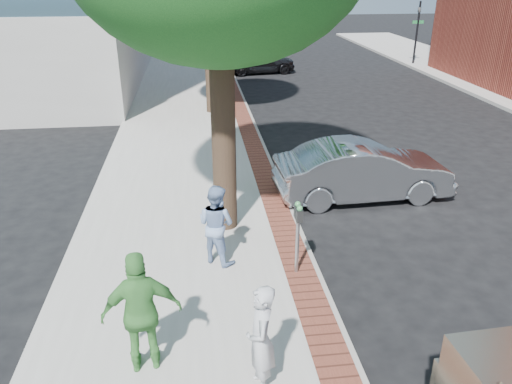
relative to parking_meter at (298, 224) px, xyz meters
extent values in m
plane|color=black|center=(-0.62, 0.22, -1.21)|extent=(120.00, 120.00, 0.00)
cube|color=#9E9991|center=(-2.12, 8.22, -1.13)|extent=(5.00, 60.00, 0.15)
cube|color=brown|center=(0.08, 8.22, -1.05)|extent=(0.60, 60.00, 0.01)
cube|color=gray|center=(0.43, 8.22, -1.13)|extent=(0.10, 60.00, 0.15)
cylinder|color=black|center=(0.28, 22.22, 0.69)|extent=(0.12, 0.12, 3.80)
imported|color=black|center=(0.28, 22.22, 1.79)|extent=(0.18, 0.15, 0.90)
cube|color=#1E7238|center=(0.28, 22.22, 1.39)|extent=(0.70, 0.03, 0.18)
cylinder|color=black|center=(11.88, 22.22, 0.69)|extent=(0.12, 0.12, 3.80)
imported|color=black|center=(11.88, 22.22, 1.79)|extent=(0.18, 0.15, 0.90)
cube|color=#1E7238|center=(11.88, 22.22, 1.39)|extent=(0.70, 0.03, 0.18)
cylinder|color=black|center=(-1.22, 2.12, 1.14)|extent=(0.52, 0.52, 4.40)
cylinder|color=black|center=(-1.12, 12.22, 0.87)|extent=(0.40, 0.40, 3.85)
cylinder|color=gray|center=(0.00, 0.00, -0.48)|extent=(0.07, 0.07, 1.15)
cube|color=#2D3030|center=(0.00, -0.09, 0.21)|extent=(0.12, 0.14, 0.24)
cube|color=#2D3030|center=(0.00, 0.09, 0.21)|extent=(0.12, 0.14, 0.24)
sphere|color=#3F8C4C|center=(0.00, -0.09, 0.36)|extent=(0.11, 0.11, 0.11)
sphere|color=#3F8C4C|center=(0.00, 0.09, 0.36)|extent=(0.11, 0.11, 0.11)
imported|color=#B3B4B9|center=(-1.08, -2.81, -0.23)|extent=(0.43, 0.63, 1.66)
imported|color=#7F99C4|center=(-1.50, 0.62, -0.23)|extent=(1.01, 0.99, 1.64)
imported|color=#499343|center=(-2.69, -2.19, -0.09)|extent=(1.18, 0.60, 1.93)
imported|color=#A4A6AB|center=(2.45, 3.53, -0.46)|extent=(4.62, 1.79, 1.50)
imported|color=black|center=(1.92, 20.95, -0.48)|extent=(4.42, 2.25, 1.44)
cube|color=black|center=(1.91, -3.43, -0.24)|extent=(1.46, 0.09, 0.37)
camera|label=1|loc=(-1.79, -8.07, 4.34)|focal=35.00mm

